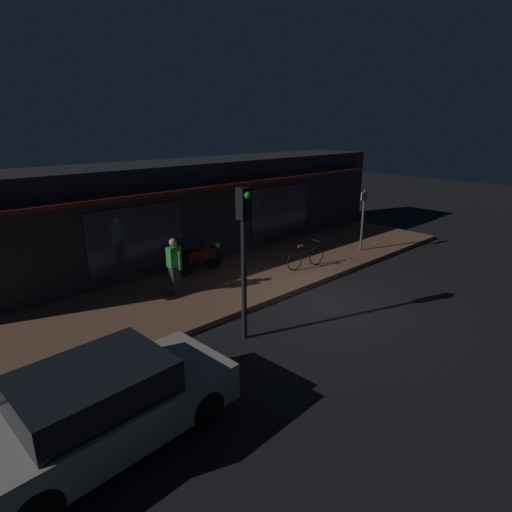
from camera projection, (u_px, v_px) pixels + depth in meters
ground_plane at (327, 302)px, 11.90m from camera, size 60.00×60.00×0.00m
sidewalk_slab at (256, 273)px, 13.98m from camera, size 18.00×4.00×0.15m
storefront_building at (196, 208)px, 15.82m from camera, size 18.00×3.30×3.60m
motorcycle at (201, 257)px, 13.81m from camera, size 1.70×0.55×0.97m
bicycle_parked at (306, 258)px, 14.20m from camera, size 1.65×0.42×0.91m
person_photographer at (174, 265)px, 11.86m from camera, size 0.41×0.62×1.67m
sign_post at (363, 216)px, 15.88m from camera, size 0.44×0.09×2.40m
traffic_light_pole at (244, 238)px, 9.15m from camera, size 0.24×0.33×3.60m
parked_car_near at (103, 406)px, 6.42m from camera, size 4.20×2.00×1.42m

